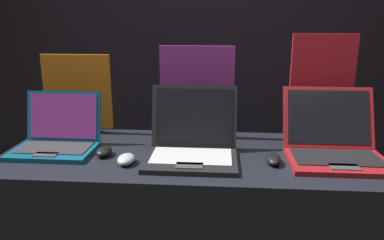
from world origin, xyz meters
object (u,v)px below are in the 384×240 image
at_px(laptop_middle, 192,142).
at_px(promo_stand_middle, 197,94).
at_px(promo_stand_back, 321,90).
at_px(mouse_front, 104,152).
at_px(laptop_front, 57,137).
at_px(mouse_middle, 126,159).
at_px(mouse_back, 273,159).
at_px(laptop_back, 334,143).
at_px(promo_stand_front, 78,96).

distance_m(laptop_middle, promo_stand_middle, 0.33).
bearing_deg(promo_stand_back, mouse_front, -161.27).
bearing_deg(laptop_front, mouse_front, -15.21).
xyz_separation_m(mouse_front, promo_stand_back, (0.97, 0.33, 0.22)).
relative_size(mouse_middle, mouse_back, 0.90).
distance_m(mouse_front, laptop_back, 0.97).
bearing_deg(laptop_front, promo_stand_front, 90.00).
bearing_deg(promo_stand_front, mouse_middle, -50.17).
height_order(laptop_front, promo_stand_back, promo_stand_back).
relative_size(promo_stand_middle, promo_stand_back, 0.89).
height_order(laptop_front, mouse_back, laptop_front).
distance_m(laptop_front, mouse_middle, 0.38).
height_order(promo_stand_front, promo_stand_middle, promo_stand_middle).
height_order(promo_stand_middle, laptop_back, promo_stand_middle).
relative_size(mouse_front, laptop_back, 0.25).
distance_m(mouse_middle, promo_stand_middle, 0.50).
distance_m(promo_stand_front, mouse_middle, 0.57).
relative_size(mouse_middle, promo_stand_middle, 0.24).
relative_size(promo_stand_front, promo_stand_middle, 0.89).
bearing_deg(mouse_front, promo_stand_front, 124.45).
distance_m(mouse_front, promo_stand_middle, 0.52).
distance_m(laptop_middle, laptop_back, 0.59).
bearing_deg(mouse_middle, mouse_back, 4.91).
bearing_deg(promo_stand_back, laptop_front, -167.46).
relative_size(mouse_middle, promo_stand_back, 0.21).
bearing_deg(promo_stand_back, mouse_middle, -154.25).
height_order(laptop_back, mouse_back, laptop_back).
relative_size(laptop_middle, mouse_middle, 3.56).
distance_m(laptop_front, laptop_back, 1.20).
relative_size(mouse_front, laptop_middle, 0.26).
distance_m(mouse_middle, laptop_back, 0.86).
bearing_deg(laptop_back, promo_stand_back, 90.00).
relative_size(promo_stand_front, mouse_back, 3.43).
xyz_separation_m(laptop_back, mouse_back, (-0.26, -0.09, -0.04)).
relative_size(promo_stand_middle, mouse_back, 3.83).
bearing_deg(promo_stand_back, promo_stand_middle, -177.71).
relative_size(laptop_back, promo_stand_back, 0.78).
xyz_separation_m(promo_stand_front, promo_stand_back, (1.20, -0.00, 0.05)).
xyz_separation_m(laptop_front, promo_stand_middle, (0.61, 0.24, 0.15)).
bearing_deg(laptop_middle, mouse_back, -7.71).
xyz_separation_m(mouse_front, promo_stand_middle, (0.38, 0.30, 0.19)).
bearing_deg(promo_stand_front, laptop_middle, -27.79).
height_order(promo_stand_front, laptop_middle, promo_stand_front).
distance_m(laptop_middle, promo_stand_back, 0.69).
height_order(laptop_front, laptop_back, laptop_back).
bearing_deg(promo_stand_front, laptop_back, -13.05).
distance_m(promo_stand_middle, promo_stand_back, 0.59).
xyz_separation_m(laptop_middle, promo_stand_middle, (-0.00, 0.29, 0.15)).
bearing_deg(mouse_front, mouse_middle, -34.84).
height_order(mouse_back, promo_stand_back, promo_stand_back).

